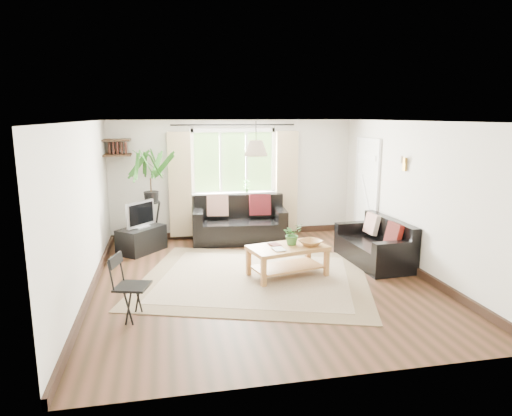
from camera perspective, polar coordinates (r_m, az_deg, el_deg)
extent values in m
plane|color=black|center=(7.10, 0.65, -8.97)|extent=(5.50, 5.50, 0.00)
plane|color=white|center=(6.65, 0.70, 10.79)|extent=(5.50, 5.50, 0.00)
cube|color=silver|center=(9.44, -2.83, 3.67)|extent=(5.00, 0.02, 2.40)
cube|color=silver|center=(4.20, 8.59, -6.38)|extent=(5.00, 0.02, 2.40)
cube|color=silver|center=(6.72, -20.66, -0.25)|extent=(0.02, 5.50, 2.40)
cube|color=silver|center=(7.69, 19.22, 1.25)|extent=(0.02, 5.50, 2.40)
cube|color=#BEAE93|center=(7.15, -0.15, -8.73)|extent=(4.18, 3.86, 0.02)
cube|color=silver|center=(9.19, 13.63, 1.88)|extent=(0.06, 0.96, 2.06)
imported|color=#346829|center=(7.18, 4.55, -3.26)|extent=(0.39, 0.37, 0.34)
imported|color=olive|center=(7.20, 6.82, -4.33)|extent=(0.45, 0.45, 0.08)
imported|color=silver|center=(6.90, 2.19, -5.23)|extent=(0.20, 0.25, 0.02)
imported|color=#562822|center=(7.13, 1.79, -4.67)|extent=(0.20, 0.24, 0.02)
cube|color=black|center=(8.70, -14.11, -3.85)|extent=(0.93, 0.97, 0.46)
imported|color=#2D6023|center=(9.39, -1.20, 2.81)|extent=(0.14, 0.10, 0.27)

